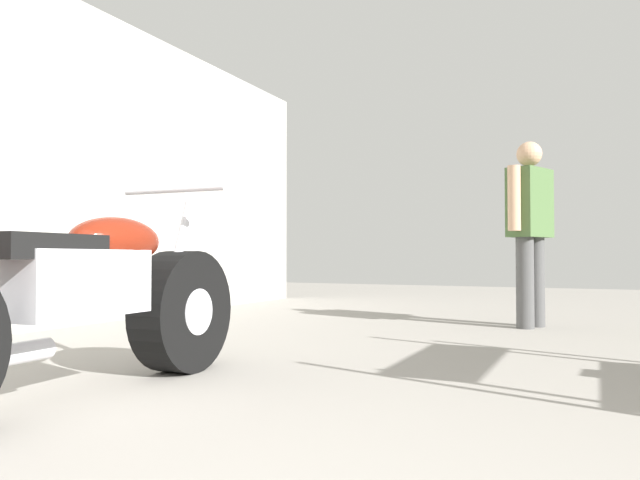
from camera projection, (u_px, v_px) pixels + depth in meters
The scene contains 4 objects.
ground_plane at pixel (430, 352), 3.88m from camera, with size 17.47×17.47×0.00m, color gray.
garage_partition_left at pixel (70, 161), 5.32m from camera, with size 0.08×8.00×2.96m, color #B7B5AD.
motorcycle_maroon_cruiser at pixel (70, 305), 2.49m from camera, with size 0.63×2.14×1.00m.
mechanic_in_blue at pixel (530, 222), 5.21m from camera, with size 0.38×0.65×1.64m.
Camera 1 is at (1.01, -0.19, 0.62)m, focal length 33.26 mm.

